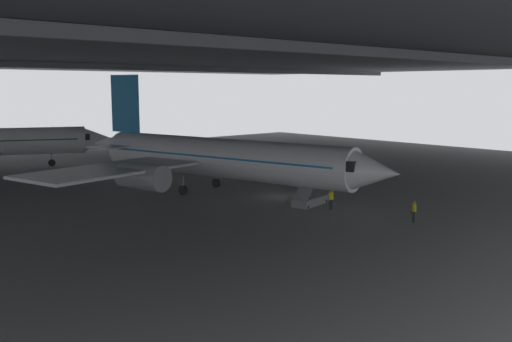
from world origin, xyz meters
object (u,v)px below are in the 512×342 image
object	(u,v)px
boarding_stairs	(311,196)
traffic_cone_orange	(413,209)
airplane_main	(216,158)
crew_worker_by_stairs	(331,198)
crew_worker_near_nose	(414,210)

from	to	relation	value
boarding_stairs	traffic_cone_orange	size ratio (longest dim) A/B	7.72
airplane_main	traffic_cone_orange	bearing A→B (deg)	-69.23
airplane_main	crew_worker_by_stairs	size ratio (longest dim) A/B	21.09
airplane_main	crew_worker_by_stairs	distance (m)	12.71
crew_worker_by_stairs	boarding_stairs	bearing A→B (deg)	83.60
traffic_cone_orange	crew_worker_near_nose	bearing A→B (deg)	-146.88
boarding_stairs	crew_worker_near_nose	distance (m)	9.67
crew_worker_by_stairs	traffic_cone_orange	bearing A→B (deg)	-51.05
crew_worker_near_nose	traffic_cone_orange	xyz separation A→B (m)	(2.91, 1.90, -0.64)
airplane_main	crew_worker_by_stairs	xyz separation A→B (m)	(2.43, -12.24, -2.45)
crew_worker_by_stairs	airplane_main	bearing A→B (deg)	101.23
crew_worker_by_stairs	crew_worker_near_nose	bearing A→B (deg)	-79.92
airplane_main	boarding_stairs	bearing A→B (deg)	-74.32
boarding_stairs	traffic_cone_orange	xyz separation A→B (m)	(3.88, -7.71, -0.44)
crew_worker_by_stairs	traffic_cone_orange	world-z (taller)	crew_worker_by_stairs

